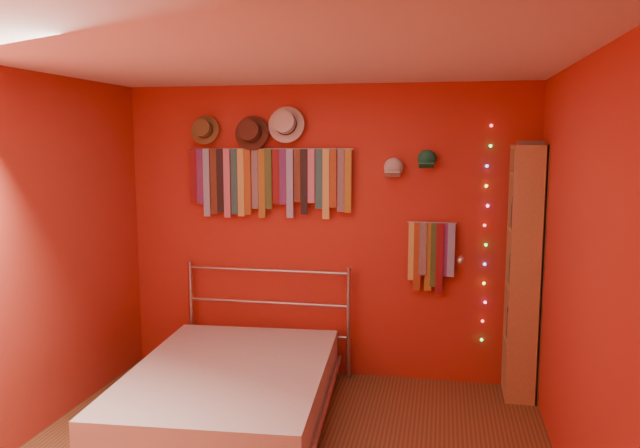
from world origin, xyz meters
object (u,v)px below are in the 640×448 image
Objects in this scene: reading_lamp at (461,260)px; bookshelf at (529,272)px; tie_rack at (268,179)px; bed at (230,393)px.

reading_lamp is 0.52m from bookshelf.
tie_rack is 0.71× the size of bed.
reading_lamp is 2.06m from bed.
tie_rack reaches higher than bed.
tie_rack is at bearing 86.18° from bed.
tie_rack is 1.81m from bed.
bed is at bearing -150.99° from reading_lamp.
bed is at bearing -90.12° from tie_rack.
tie_rack reaches higher than reading_lamp.
bookshelf reaches higher than tie_rack.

